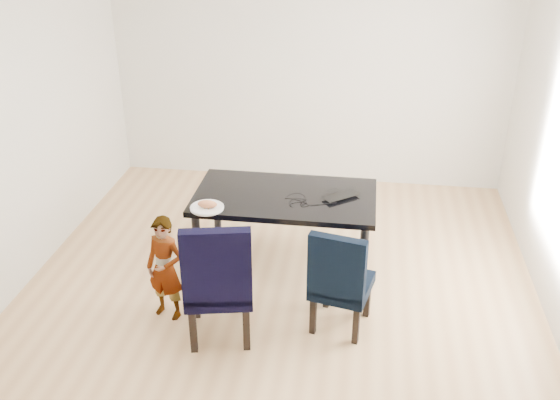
# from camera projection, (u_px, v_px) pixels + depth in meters

# --- Properties ---
(floor) EXTENTS (4.50, 5.00, 0.01)m
(floor) POSITION_uv_depth(u_px,v_px,m) (277.00, 298.00, 5.40)
(floor) COLOR tan
(floor) RESTS_ON ground
(wall_back) EXTENTS (4.50, 0.01, 2.70)m
(wall_back) POSITION_uv_depth(u_px,v_px,m) (309.00, 68.00, 7.00)
(wall_back) COLOR white
(wall_back) RESTS_ON ground
(wall_front) EXTENTS (4.50, 0.01, 2.70)m
(wall_front) POSITION_uv_depth(u_px,v_px,m) (187.00, 386.00, 2.58)
(wall_front) COLOR white
(wall_front) RESTS_ON ground
(wall_left) EXTENTS (0.01, 5.00, 2.70)m
(wall_left) POSITION_uv_depth(u_px,v_px,m) (3.00, 138.00, 5.08)
(wall_left) COLOR silver
(wall_left) RESTS_ON ground
(dining_table) EXTENTS (1.60, 0.90, 0.75)m
(dining_table) POSITION_uv_depth(u_px,v_px,m) (285.00, 232.00, 5.67)
(dining_table) COLOR black
(dining_table) RESTS_ON floor
(chair_left) EXTENTS (0.61, 0.62, 1.06)m
(chair_left) POSITION_uv_depth(u_px,v_px,m) (218.00, 277.00, 4.75)
(chair_left) COLOR black
(chair_left) RESTS_ON floor
(chair_right) EXTENTS (0.53, 0.54, 0.92)m
(chair_right) POSITION_uv_depth(u_px,v_px,m) (342.00, 277.00, 4.88)
(chair_right) COLOR black
(chair_right) RESTS_ON floor
(child) EXTENTS (0.38, 0.30, 0.90)m
(child) POSITION_uv_depth(u_px,v_px,m) (165.00, 268.00, 4.99)
(child) COLOR orange
(child) RESTS_ON floor
(plate) EXTENTS (0.38, 0.38, 0.02)m
(plate) POSITION_uv_depth(u_px,v_px,m) (207.00, 208.00, 5.27)
(plate) COLOR white
(plate) RESTS_ON dining_table
(sandwich) EXTENTS (0.18, 0.13, 0.07)m
(sandwich) POSITION_uv_depth(u_px,v_px,m) (207.00, 204.00, 5.24)
(sandwich) COLOR #B46940
(sandwich) RESTS_ON plate
(laptop) EXTENTS (0.39, 0.37, 0.03)m
(laptop) POSITION_uv_depth(u_px,v_px,m) (338.00, 194.00, 5.48)
(laptop) COLOR black
(laptop) RESTS_ON dining_table
(cable_tangle) EXTENTS (0.16, 0.16, 0.01)m
(cable_tangle) POSITION_uv_depth(u_px,v_px,m) (298.00, 204.00, 5.34)
(cable_tangle) COLOR black
(cable_tangle) RESTS_ON dining_table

